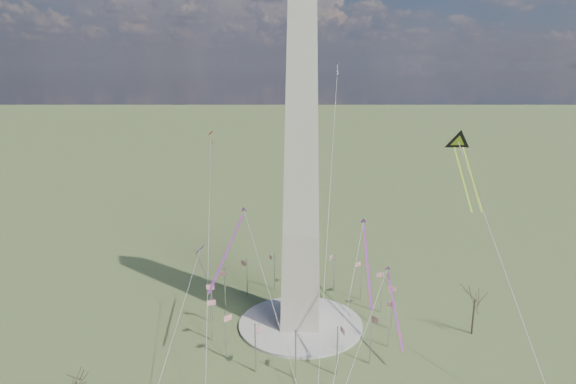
{
  "coord_description": "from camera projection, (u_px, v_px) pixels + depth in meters",
  "views": [
    {
      "loc": [
        6.15,
        -135.56,
        73.42
      ],
      "look_at": [
        -3.7,
        0.0,
        39.98
      ],
      "focal_mm": 32.0,
      "sensor_mm": 36.0,
      "label": 1
    }
  ],
  "objects": [
    {
      "name": "kite_small_red",
      "position": [
        211.0,
        134.0,
        177.97
      ],
      "size": [
        1.62,
        2.31,
        4.79
      ],
      "rotation": [
        0.0,
        0.0,
        2.36
      ],
      "color": "red",
      "rests_on": "ground"
    },
    {
      "name": "washington_monument",
      "position": [
        302.0,
        163.0,
        137.81
      ],
      "size": [
        15.56,
        15.56,
        100.0
      ],
      "color": "#ACA290",
      "rests_on": "plaza"
    },
    {
      "name": "plaza",
      "position": [
        301.0,
        324.0,
        149.17
      ],
      "size": [
        36.0,
        36.0,
        0.8
      ],
      "primitive_type": "cylinder",
      "color": "#AEAB9F",
      "rests_on": "ground"
    },
    {
      "name": "kite_small_white",
      "position": [
        338.0,
        66.0,
        179.68
      ],
      "size": [
        1.11,
        1.77,
        4.0
      ],
      "rotation": [
        0.0,
        0.0,
        2.71
      ],
      "color": "white",
      "rests_on": "ground"
    },
    {
      "name": "tree_near",
      "position": [
        475.0,
        297.0,
        142.01
      ],
      "size": [
        8.99,
        8.99,
        15.73
      ],
      "color": "#4D3A2F",
      "rests_on": "ground"
    },
    {
      "name": "kite_delta_black",
      "position": [
        459.0,
        146.0,
        136.79
      ],
      "size": [
        7.93,
        21.33,
        17.74
      ],
      "rotation": [
        0.0,
        0.0,
        3.18
      ],
      "color": "black",
      "rests_on": "ground"
    },
    {
      "name": "kite_diamond_purple",
      "position": [
        200.0,
        253.0,
        148.39
      ],
      "size": [
        2.64,
        3.65,
        10.67
      ],
      "rotation": [
        0.0,
        0.0,
        2.36
      ],
      "color": "navy",
      "rests_on": "ground"
    },
    {
      "name": "ground",
      "position": [
        301.0,
        325.0,
        149.26
      ],
      "size": [
        2000.0,
        2000.0,
        0.0
      ],
      "primitive_type": "plane",
      "color": "#4F6231",
      "rests_on": "ground"
    },
    {
      "name": "kite_streamer_left",
      "position": [
        366.0,
        250.0,
        128.73
      ],
      "size": [
        2.19,
        22.45,
        15.41
      ],
      "rotation": [
        0.0,
        0.0,
        3.18
      ],
      "color": "red",
      "rests_on": "ground"
    },
    {
      "name": "tree_far",
      "position": [
        76.0,
        380.0,
        110.32
      ],
      "size": [
        6.21,
        6.21,
        10.87
      ],
      "color": "#4D3A2F",
      "rests_on": "ground"
    },
    {
      "name": "flagpole_ring",
      "position": [
        301.0,
        302.0,
        147.52
      ],
      "size": [
        54.4,
        54.4,
        13.0
      ],
      "color": "silver",
      "rests_on": "ground"
    },
    {
      "name": "kite_streamer_mid",
      "position": [
        233.0,
        237.0,
        133.32
      ],
      "size": [
        6.84,
        22.62,
        15.78
      ],
      "rotation": [
        0.0,
        0.0,
        2.9
      ],
      "color": "red",
      "rests_on": "ground"
    },
    {
      "name": "kite_streamer_right",
      "position": [
        393.0,
        296.0,
        136.66
      ],
      "size": [
        3.37,
        21.13,
        14.51
      ],
      "rotation": [
        0.0,
        0.0,
        3.24
      ],
      "color": "red",
      "rests_on": "ground"
    }
  ]
}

